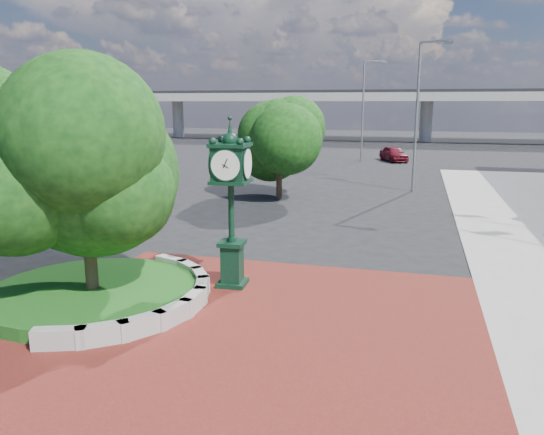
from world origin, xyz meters
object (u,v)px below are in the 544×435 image
at_px(parked_car, 394,154).
at_px(street_lamp_far, 365,103).
at_px(post_clock, 231,197).
at_px(street_lamp_near, 421,106).

distance_m(parked_car, street_lamp_far, 5.76).
xyz_separation_m(post_clock, parked_car, (3.21, 38.85, -2.14)).
xyz_separation_m(post_clock, street_lamp_far, (0.32, 38.13, 2.79)).
distance_m(post_clock, parked_car, 39.04).
distance_m(street_lamp_near, street_lamp_far, 18.39).
relative_size(post_clock, street_lamp_far, 0.54).
bearing_deg(post_clock, street_lamp_far, 89.52).
distance_m(post_clock, street_lamp_near, 21.38).
relative_size(parked_car, street_lamp_far, 0.45).
xyz_separation_m(parked_car, street_lamp_near, (2.29, -18.36, 4.79)).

